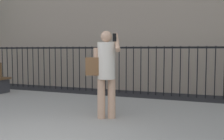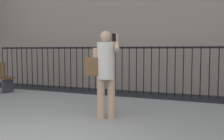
# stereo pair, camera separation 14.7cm
# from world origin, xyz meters

# --- Properties ---
(sidewalk) EXTENTS (28.00, 4.40, 0.15)m
(sidewalk) POSITION_xyz_m (0.00, 2.20, 0.07)
(sidewalk) COLOR gray
(sidewalk) RESTS_ON ground
(iron_fence) EXTENTS (12.03, 0.04, 1.60)m
(iron_fence) POSITION_xyz_m (0.00, 5.90, 1.02)
(iron_fence) COLOR black
(iron_fence) RESTS_ON ground
(pedestrian_on_phone) EXTENTS (0.72, 0.57, 1.69)m
(pedestrian_on_phone) POSITION_xyz_m (0.42, 2.08, 1.13)
(pedestrian_on_phone) COLOR tan
(pedestrian_on_phone) RESTS_ON sidewalk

